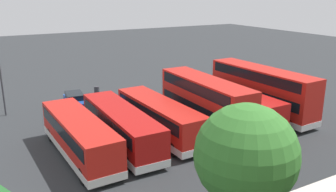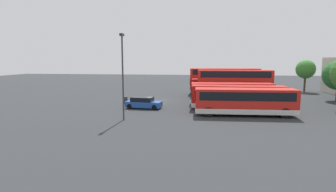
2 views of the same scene
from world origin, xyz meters
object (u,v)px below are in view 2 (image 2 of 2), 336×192
Objects in this scene: bus_single_deck_sixth at (245,101)px; car_hatchback_silver at (143,103)px; bus_single_deck_fourth at (231,93)px; bus_single_deck_fifth at (237,97)px; bus_double_decker_near_end at (224,80)px; lamp_post_tall at (123,71)px; bus_single_deck_second at (226,87)px; bus_double_decker_third at (234,84)px; waste_bin_yellow at (125,100)px.

bus_single_deck_sixth reaches higher than car_hatchback_silver.
bus_single_deck_fifth is (3.52, 0.35, 0.00)m from bus_single_deck_fourth.
bus_single_deck_sixth is (3.37, 0.34, -0.00)m from bus_single_deck_fifth.
bus_double_decker_near_end reaches higher than bus_single_deck_sixth.
bus_single_deck_second is at bearing 147.28° from lamp_post_tall.
car_hatchback_silver is (4.03, -11.21, -0.92)m from bus_single_deck_fourth.
bus_single_deck_sixth is at bearing 76.49° from car_hatchback_silver.
bus_single_deck_second and bus_single_deck_fifth have the same top height.
bus_single_deck_fourth is (7.64, -0.02, -0.00)m from bus_single_deck_second.
bus_single_deck_fourth is 0.98× the size of bus_single_deck_fifth.
bus_double_decker_third is at bearing 6.91° from bus_double_decker_near_end.
lamp_post_tall reaches higher than bus_single_deck_sixth.
bus_single_deck_second is at bearing -168.09° from bus_double_decker_third.
bus_single_deck_sixth is at bearing -0.46° from bus_double_decker_third.
bus_single_deck_second and bus_single_deck_fourth have the same top height.
bus_single_deck_fifth is at bearing 92.55° from car_hatchback_silver.
bus_double_decker_near_end is at bearing 151.96° from lamp_post_tall.
bus_single_deck_fourth is at bearing 92.30° from waste_bin_yellow.
bus_double_decker_near_end is 3.68m from bus_single_deck_second.
bus_double_decker_third is 4.17m from bus_single_deck_fourth.
lamp_post_tall is at bearing -40.46° from bus_double_decker_third.
bus_single_deck_fourth is 16.24m from lamp_post_tall.
waste_bin_yellow is at bearing -112.48° from bus_single_deck_sixth.
bus_single_deck_sixth is (10.90, -0.09, -0.83)m from bus_double_decker_third.
bus_double_decker_near_end is 18.14m from bus_single_deck_sixth.
bus_double_decker_near_end reaches higher than waste_bin_yellow.
bus_double_decker_third reaches higher than waste_bin_yellow.
bus_double_decker_near_end is 1.12× the size of bus_double_decker_third.
lamp_post_tall is (18.33, -11.78, 3.36)m from bus_single_deck_second.
bus_double_decker_third is 10.93m from bus_single_deck_sixth.
bus_single_deck_second is 3.79m from bus_double_decker_third.
lamp_post_tall is at bearing -59.35° from bus_single_deck_fifth.
lamp_post_tall is (14.70, -12.54, 2.53)m from bus_double_decker_third.
bus_single_deck_sixth is at bearing 5.82° from bus_single_deck_fifth.
bus_single_deck_sixth is 11.41× the size of waste_bin_yellow.
car_hatchback_silver is at bearing -36.09° from bus_double_decker_near_end.
bus_single_deck_fourth is 11.47× the size of waste_bin_yellow.
bus_single_deck_sixth is (6.89, 0.69, -0.00)m from bus_single_deck_fourth.
bus_double_decker_near_end is at bearing -179.52° from bus_single_deck_fourth.
lamp_post_tall is (6.66, -0.55, 4.28)m from car_hatchback_silver.
car_hatchback_silver is at bearing 44.11° from waste_bin_yellow.
bus_single_deck_fourth is at bearing -10.99° from bus_double_decker_third.
bus_single_deck_second is (3.58, 0.11, -0.83)m from bus_double_decker_near_end.
bus_double_decker_third is at bearing 176.72° from bus_single_deck_fifth.
waste_bin_yellow is (8.22, -14.57, -1.15)m from bus_single_deck_second.
bus_single_deck_fifth is 11.61m from car_hatchback_silver.
waste_bin_yellow is at bearing -135.89° from car_hatchback_silver.
bus_single_deck_second is 16.76m from waste_bin_yellow.
car_hatchback_silver is (8.04, -11.99, -1.75)m from bus_double_decker_third.
lamp_post_tall is at bearing -28.04° from bus_double_decker_near_end.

